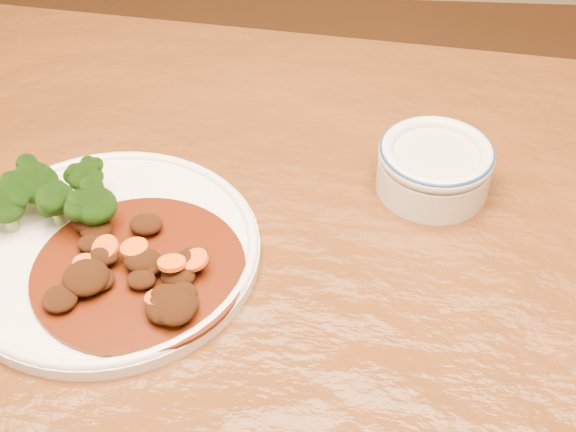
{
  "coord_description": "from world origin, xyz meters",
  "views": [
    {
      "loc": [
        0.02,
        -0.57,
        1.34
      ],
      "look_at": [
        -0.02,
        0.05,
        0.77
      ],
      "focal_mm": 50.0,
      "sensor_mm": 36.0,
      "label": 1
    }
  ],
  "objects": [
    {
      "name": "dip_bowl",
      "position": [
        0.14,
        0.13,
        0.78
      ],
      "size": [
        0.13,
        0.13,
        0.06
      ],
      "rotation": [
        0.0,
        0.0,
        -0.3
      ],
      "color": "beige",
      "rests_on": "dining_table"
    },
    {
      "name": "broccoli_florets",
      "position": [
        -0.26,
        0.04,
        0.8
      ],
      "size": [
        0.13,
        0.09,
        0.05
      ],
      "color": "#83A454",
      "rests_on": "dinner_plate"
    },
    {
      "name": "dinner_plate",
      "position": [
        -0.2,
        -0.0,
        0.76
      ],
      "size": [
        0.31,
        0.31,
        0.02
      ],
      "rotation": [
        0.0,
        0.0,
        -0.31
      ],
      "color": "white",
      "rests_on": "dining_table"
    },
    {
      "name": "dining_table",
      "position": [
        0.0,
        0.0,
        0.67
      ],
      "size": [
        1.6,
        1.08,
        0.75
      ],
      "rotation": [
        0.0,
        0.0,
        -0.12
      ],
      "color": "#56290F",
      "rests_on": "ground"
    },
    {
      "name": "mince_stew",
      "position": [
        -0.16,
        -0.04,
        0.77
      ],
      "size": [
        0.21,
        0.21,
        0.03
      ],
      "color": "#441707",
      "rests_on": "dinner_plate"
    }
  ]
}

